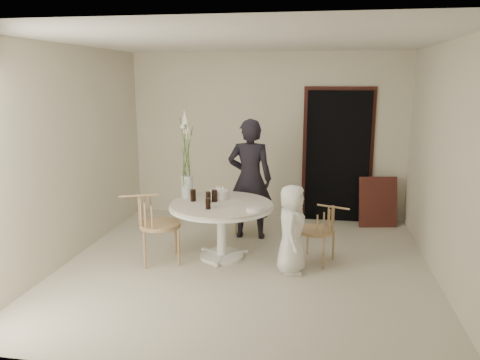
% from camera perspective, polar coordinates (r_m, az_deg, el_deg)
% --- Properties ---
extents(ground, '(4.50, 4.50, 0.00)m').
position_cam_1_polar(ground, '(5.90, 0.65, -10.48)').
color(ground, beige).
rests_on(ground, ground).
extents(room_shell, '(4.50, 4.50, 4.50)m').
position_cam_1_polar(room_shell, '(5.48, 0.69, 5.32)').
color(room_shell, silver).
rests_on(room_shell, ground).
extents(doorway, '(1.00, 0.10, 2.10)m').
position_cam_1_polar(doorway, '(7.67, 11.80, 2.79)').
color(doorway, black).
rests_on(doorway, ground).
extents(door_trim, '(1.12, 0.03, 2.22)m').
position_cam_1_polar(door_trim, '(7.70, 11.81, 3.28)').
color(door_trim, '#54231D').
rests_on(door_trim, ground).
extents(table, '(1.33, 1.33, 0.73)m').
position_cam_1_polar(table, '(5.99, -2.28, -3.89)').
color(table, white).
rests_on(table, ground).
extents(picture_frame, '(0.62, 0.29, 0.78)m').
position_cam_1_polar(picture_frame, '(7.63, 16.47, -2.58)').
color(picture_frame, '#54231D').
rests_on(picture_frame, ground).
extents(chair_far, '(0.45, 0.47, 0.78)m').
position_cam_1_polar(chair_far, '(7.14, 1.32, -2.16)').
color(chair_far, tan).
rests_on(chair_far, ground).
extents(chair_right, '(0.55, 0.53, 0.77)m').
position_cam_1_polar(chair_right, '(5.91, 10.22, -5.49)').
color(chair_right, tan).
rests_on(chair_right, ground).
extents(chair_left, '(0.65, 0.62, 0.90)m').
position_cam_1_polar(chair_left, '(5.95, -10.96, -4.58)').
color(chair_left, tan).
rests_on(chair_left, ground).
extents(girl, '(0.65, 0.44, 1.74)m').
position_cam_1_polar(girl, '(6.71, 1.21, 0.12)').
color(girl, black).
rests_on(girl, ground).
extents(boy, '(0.34, 0.53, 1.08)m').
position_cam_1_polar(boy, '(5.59, 6.31, -5.99)').
color(boy, white).
rests_on(boy, ground).
extents(birthday_cake, '(0.25, 0.25, 0.17)m').
position_cam_1_polar(birthday_cake, '(6.16, -2.53, -1.77)').
color(birthday_cake, white).
rests_on(birthday_cake, table).
extents(cola_tumbler_a, '(0.07, 0.07, 0.14)m').
position_cam_1_polar(cola_tumbler_a, '(5.99, -3.89, -2.10)').
color(cola_tumbler_a, black).
rests_on(cola_tumbler_a, table).
extents(cola_tumbler_b, '(0.08, 0.08, 0.14)m').
position_cam_1_polar(cola_tumbler_b, '(5.69, -3.92, -2.88)').
color(cola_tumbler_b, black).
rests_on(cola_tumbler_b, table).
extents(cola_tumbler_c, '(0.07, 0.07, 0.15)m').
position_cam_1_polar(cola_tumbler_c, '(6.07, -5.73, -1.87)').
color(cola_tumbler_c, black).
rests_on(cola_tumbler_c, table).
extents(cola_tumbler_d, '(0.09, 0.09, 0.16)m').
position_cam_1_polar(cola_tumbler_d, '(6.02, -3.14, -1.92)').
color(cola_tumbler_d, black).
rests_on(cola_tumbler_d, table).
extents(plate_stack, '(0.22, 0.22, 0.05)m').
position_cam_1_polar(plate_stack, '(5.60, 1.75, -3.60)').
color(plate_stack, white).
rests_on(plate_stack, table).
extents(flower_vase, '(0.16, 0.16, 1.17)m').
position_cam_1_polar(flower_vase, '(6.18, -6.52, 1.94)').
color(flower_vase, silver).
rests_on(flower_vase, table).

